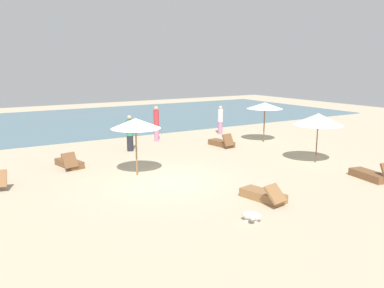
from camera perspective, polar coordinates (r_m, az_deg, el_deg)
name	(u,v)px	position (r m, az deg, el deg)	size (l,w,h in m)	color
ground_plane	(162,180)	(15.03, -4.31, -5.18)	(60.00, 60.00, 0.00)	#BCAD8E
ocean_water	(55,123)	(30.83, -19.01, 2.89)	(48.00, 16.00, 0.06)	slate
umbrella_0	(265,106)	(22.31, 10.36, 5.40)	(1.98, 1.98, 2.19)	brown
umbrella_1	(318,119)	(18.10, 17.59, 3.40)	(2.15, 2.15, 2.18)	brown
umbrella_2	(136,123)	(15.40, -8.06, 2.92)	(1.92, 1.92, 2.24)	olive
lounger_1	(222,143)	(21.08, 4.31, 0.15)	(0.77, 1.69, 0.75)	brown
lounger_2	(264,195)	(13.01, 10.26, -7.22)	(0.89, 1.78, 0.67)	olive
lounger_3	(371,175)	(16.49, 24.18, -4.05)	(0.85, 1.70, 0.75)	brown
lounger_4	(69,163)	(17.58, -17.11, -2.62)	(0.93, 1.73, 0.74)	brown
person_0	(156,123)	(22.38, -5.11, 3.01)	(0.39, 0.39, 1.97)	#D17299
person_2	(130,133)	(20.00, -8.88, 1.55)	(0.52, 0.52, 1.79)	#26262D
person_3	(220,120)	(24.61, 4.07, 3.49)	(0.41, 0.41, 1.75)	#D17299
dog	(252,216)	(11.30, 8.54, -10.17)	(0.53, 0.61, 0.30)	silver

